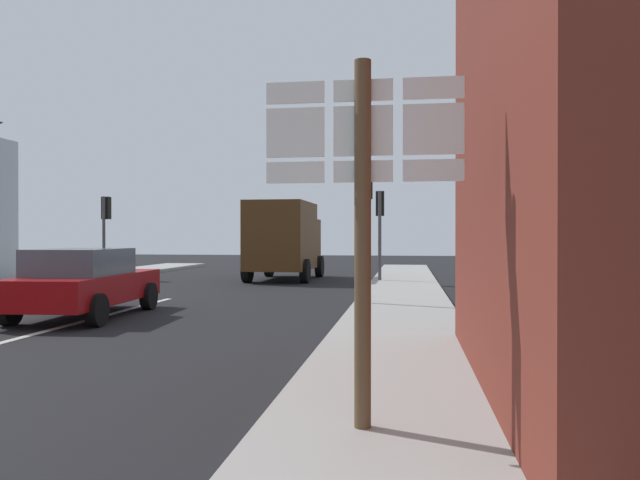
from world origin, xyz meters
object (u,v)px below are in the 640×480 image
object	(u,v)px
sedan_far	(85,282)
traffic_light_far_left	(106,218)
traffic_light_far_right	(380,215)
delivery_truck	(285,238)
route_sign_post	(363,204)
traffic_light_near_right	(366,199)

from	to	relation	value
sedan_far	traffic_light_far_left	bearing A→B (deg)	115.92
sedan_far	traffic_light_far_right	size ratio (longest dim) A/B	1.27
delivery_truck	traffic_light_far_right	distance (m)	4.13
sedan_far	traffic_light_far_right	bearing A→B (deg)	59.80
delivery_truck	route_sign_post	xyz separation A→B (m)	(4.44, -18.27, 0.35)
sedan_far	delivery_truck	distance (m)	11.55
route_sign_post	traffic_light_far_right	distance (m)	16.97
route_sign_post	traffic_light_far_left	distance (m)	21.16
delivery_truck	traffic_light_near_right	bearing A→B (deg)	-66.54
delivery_truck	traffic_light_far_right	xyz separation A→B (m)	(3.82, -1.31, 0.85)
sedan_far	traffic_light_far_left	xyz separation A→B (m)	(-5.21, 10.72, 1.70)
route_sign_post	traffic_light_near_right	world-z (taller)	traffic_light_near_right
sedan_far	route_sign_post	world-z (taller)	route_sign_post
route_sign_post	traffic_light_far_right	size ratio (longest dim) A/B	0.95
route_sign_post	traffic_light_near_right	size ratio (longest dim) A/B	0.90
traffic_light_near_right	traffic_light_far_left	distance (m)	13.75
delivery_truck	traffic_light_near_right	distance (m)	9.65
delivery_truck	route_sign_post	distance (m)	18.80
route_sign_post	delivery_truck	bearing A→B (deg)	103.66
route_sign_post	traffic_light_far_right	xyz separation A→B (m)	(-0.62, 16.96, 0.50)
delivery_truck	traffic_light_far_left	distance (m)	7.30
delivery_truck	traffic_light_far_left	xyz separation A→B (m)	(-7.22, -0.62, 0.81)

